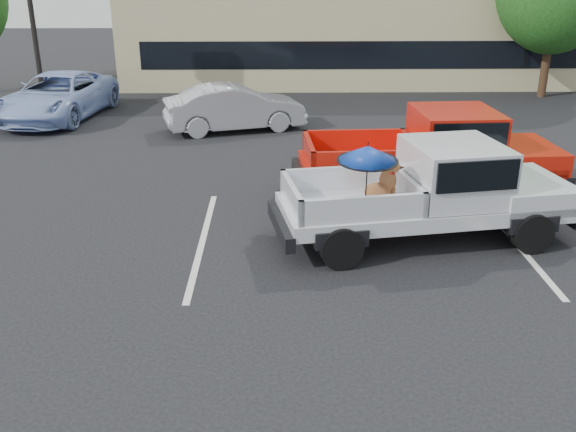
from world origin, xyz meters
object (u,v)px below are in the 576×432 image
Objects in this scene: red_pickup at (445,150)px; silver_pickup at (441,187)px; silver_sedan at (235,108)px; blue_suv at (58,96)px.

silver_pickup is at bearing -108.81° from red_pickup.
silver_sedan is at bearing 107.44° from silver_pickup.
silver_pickup is at bearing -169.32° from silver_sedan.
silver_sedan is at bearing 126.28° from red_pickup.
silver_sedan is (-4.40, 8.67, -0.33)m from silver_pickup.
red_pickup is 1.11× the size of blue_suv.
silver_sedan is 0.80× the size of blue_suv.
red_pickup is at bearing -27.77° from blue_suv.
silver_pickup is 0.98× the size of red_pickup.
blue_suv is at bearing 125.61° from silver_pickup.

